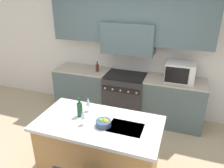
% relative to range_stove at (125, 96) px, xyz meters
% --- Properties ---
extents(ground_plane, '(10.00, 10.00, 0.00)m').
position_rel_range_stove_xyz_m(ground_plane, '(0.00, -1.64, -0.46)').
color(ground_plane, tan).
extents(back_cabinetry, '(10.00, 0.46, 2.70)m').
position_rel_range_stove_xyz_m(back_cabinetry, '(0.00, 0.28, 1.12)').
color(back_cabinetry, silver).
rests_on(back_cabinetry, ground_plane).
extents(back_counter, '(3.10, 0.62, 0.94)m').
position_rel_range_stove_xyz_m(back_counter, '(-0.00, 0.02, 0.01)').
color(back_counter, '#4C6066').
rests_on(back_counter, ground_plane).
extents(range_stove, '(0.81, 0.70, 0.92)m').
position_rel_range_stove_xyz_m(range_stove, '(0.00, 0.00, 0.00)').
color(range_stove, '#2D2D33').
rests_on(range_stove, ground_plane).
extents(microwave, '(0.52, 0.41, 0.35)m').
position_rel_range_stove_xyz_m(microwave, '(1.03, 0.02, 0.66)').
color(microwave, silver).
rests_on(microwave, back_counter).
extents(kitchen_island, '(1.68, 0.89, 0.91)m').
position_rel_range_stove_xyz_m(kitchen_island, '(0.11, -1.70, -0.00)').
color(kitchen_island, '#B7844C').
rests_on(kitchen_island, ground_plane).
extents(wine_bottle, '(0.08, 0.08, 0.28)m').
position_rel_range_stove_xyz_m(wine_bottle, '(-0.19, -1.64, 0.55)').
color(wine_bottle, '#194723').
rests_on(wine_bottle, kitchen_island).
extents(wine_glass_near, '(0.06, 0.06, 0.22)m').
position_rel_range_stove_xyz_m(wine_glass_near, '(-0.05, -1.81, 0.60)').
color(wine_glass_near, white).
rests_on(wine_glass_near, kitchen_island).
extents(wine_glass_far, '(0.06, 0.06, 0.22)m').
position_rel_range_stove_xyz_m(wine_glass_far, '(-0.14, -1.48, 0.60)').
color(wine_glass_far, white).
rests_on(wine_glass_far, kitchen_island).
extents(fruit_bowl, '(0.20, 0.20, 0.10)m').
position_rel_range_stove_xyz_m(fruit_bowl, '(0.21, -1.75, 0.49)').
color(fruit_bowl, '#384C6B').
rests_on(fruit_bowl, kitchen_island).
extents(oil_bottle_on_counter, '(0.07, 0.07, 0.21)m').
position_rel_range_stove_xyz_m(oil_bottle_on_counter, '(-0.61, -0.02, 0.56)').
color(oil_bottle_on_counter, '#422314').
rests_on(oil_bottle_on_counter, back_counter).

